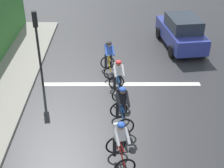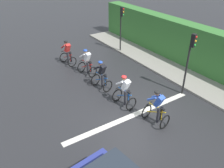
% 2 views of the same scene
% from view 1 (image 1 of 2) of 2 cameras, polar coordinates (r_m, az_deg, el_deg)
% --- Properties ---
extents(ground_plane, '(80.00, 80.00, 0.00)m').
position_cam_1_polar(ground_plane, '(14.34, 1.69, 0.12)').
color(ground_plane, '#28282B').
extents(road_marking_stop_line, '(7.00, 0.30, 0.01)m').
position_cam_1_polar(road_marking_stop_line, '(14.28, 1.70, -0.02)').
color(road_marking_stop_line, silver).
rests_on(road_marking_stop_line, ground).
extents(cyclist_second, '(0.93, 1.22, 1.66)m').
position_cam_1_polar(cyclist_second, '(9.89, 1.41, -10.57)').
color(cyclist_second, black).
rests_on(cyclist_second, ground).
extents(cyclist_mid, '(0.87, 1.19, 1.66)m').
position_cam_1_polar(cyclist_mid, '(11.41, 1.72, -4.11)').
color(cyclist_mid, black).
rests_on(cyclist_mid, ground).
extents(cyclist_fourth, '(0.81, 1.16, 1.66)m').
position_cam_1_polar(cyclist_fourth, '(13.12, 1.08, 0.99)').
color(cyclist_fourth, black).
rests_on(cyclist_fourth, ground).
extents(cyclist_trailing, '(0.85, 1.18, 1.66)m').
position_cam_1_polar(cyclist_trailing, '(14.76, -0.56, 4.61)').
color(cyclist_trailing, black).
rests_on(cyclist_trailing, ground).
extents(car_navy, '(2.29, 4.29, 1.76)m').
position_cam_1_polar(car_navy, '(17.90, 12.18, 9.06)').
color(car_navy, navy).
rests_on(car_navy, ground).
extents(traffic_light_near_crossing, '(0.24, 0.31, 3.34)m').
position_cam_1_polar(traffic_light_near_crossing, '(13.58, -13.15, 7.95)').
color(traffic_light_near_crossing, black).
rests_on(traffic_light_near_crossing, ground).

